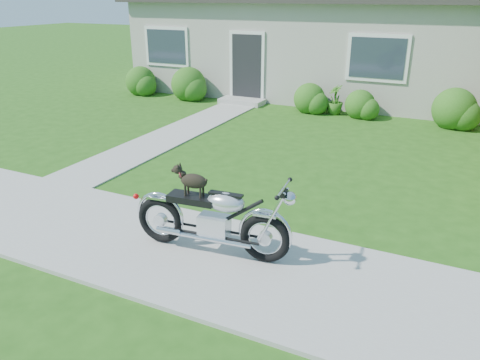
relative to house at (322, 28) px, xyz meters
name	(u,v)px	position (x,y,z in m)	size (l,w,h in m)	color
ground	(86,226)	(0.00, -11.99, -2.16)	(80.00, 80.00, 0.00)	#235114
sidewalk	(85,224)	(0.00, -11.99, -2.14)	(24.00, 2.20, 0.04)	#9E9B93
walkway	(180,131)	(-1.50, -6.99, -2.14)	(1.20, 8.00, 0.03)	#9E9B93
house	(322,28)	(0.00, 0.00, 0.00)	(12.60, 7.03, 4.50)	beige
shrub_row	(271,93)	(-0.47, -3.49, -1.71)	(11.07, 1.14, 1.14)	#2C5E19
potted_plant_left	(184,86)	(-3.60, -3.44, -1.73)	(0.77, 0.66, 0.85)	#205C18
potted_plant_right	(335,100)	(1.51, -3.44, -1.73)	(0.48, 0.48, 0.85)	#356B1D
motorcycle_with_dog	(213,217)	(2.16, -11.88, -1.60)	(2.22, 0.61, 1.17)	black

